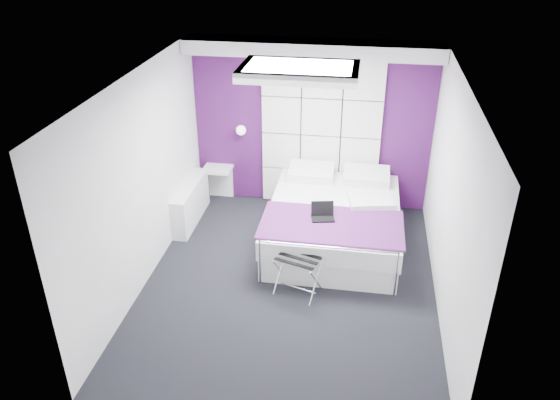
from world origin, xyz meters
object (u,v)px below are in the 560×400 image
at_px(radiator, 191,203).
at_px(nightstand, 218,169).
at_px(laptop, 323,214).
at_px(bed, 334,222).
at_px(luggage_rack, 298,275).
at_px(wall_lamp, 242,129).

xyz_separation_m(radiator, nightstand, (0.24, 0.72, 0.25)).
bearing_deg(laptop, nightstand, 130.50).
bearing_deg(bed, luggage_rack, -105.81).
distance_m(wall_lamp, nightstand, 0.78).
bearing_deg(wall_lamp, laptop, -45.87).
height_order(bed, nightstand, bed).
bearing_deg(wall_lamp, radiator, -130.10).
xyz_separation_m(bed, luggage_rack, (-0.34, -1.21, -0.08)).
xyz_separation_m(wall_lamp, nightstand, (-0.40, -0.04, -0.67)).
height_order(wall_lamp, radiator, wall_lamp).
bearing_deg(bed, nightstand, 152.95).
distance_m(radiator, laptop, 2.17).
height_order(wall_lamp, laptop, wall_lamp).
height_order(radiator, nightstand, radiator).
height_order(radiator, bed, bed).
bearing_deg(radiator, nightstand, 71.57).
bearing_deg(nightstand, bed, -27.05).
bearing_deg(luggage_rack, radiator, 158.73).
relative_size(bed, laptop, 7.50).
xyz_separation_m(luggage_rack, laptop, (0.22, 0.80, 0.43)).
distance_m(wall_lamp, bed, 2.03).
bearing_deg(radiator, laptop, -18.37).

